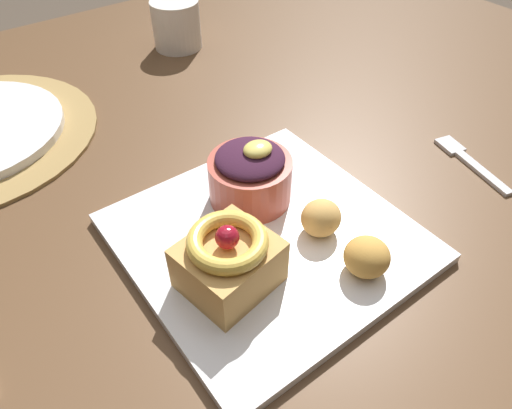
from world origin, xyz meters
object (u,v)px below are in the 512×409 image
object	(u,v)px
fritter_middle	(368,256)
cake_slice	(229,260)
fork	(468,160)
berry_ramekin	(250,175)
coffee_mug	(176,24)
front_plate	(267,237)
fritter_front	(320,219)

from	to	relation	value
fritter_middle	cake_slice	bearing A→B (deg)	150.23
cake_slice	fork	distance (m)	0.37
cake_slice	fritter_middle	world-z (taller)	cake_slice
berry_ramekin	coffee_mug	size ratio (longest dim) A/B	1.10
cake_slice	fritter_middle	distance (m)	0.14
front_plate	coffee_mug	size ratio (longest dim) A/B	3.35
front_plate	fritter_middle	world-z (taller)	fritter_middle
fork	fritter_front	bearing A→B (deg)	100.32
berry_ramekin	fritter_middle	distance (m)	0.16
front_plate	cake_slice	world-z (taller)	cake_slice
fritter_front	fritter_middle	distance (m)	0.07
coffee_mug	fork	bearing A→B (deg)	-75.89
front_plate	berry_ramekin	world-z (taller)	berry_ramekin
fritter_front	fritter_middle	size ratio (longest dim) A/B	0.96
coffee_mug	cake_slice	bearing A→B (deg)	-114.64
berry_ramekin	fritter_front	world-z (taller)	berry_ramekin
front_plate	fritter_front	world-z (taller)	fritter_front
fritter_front	front_plate	bearing A→B (deg)	146.39
cake_slice	front_plate	bearing A→B (deg)	23.02
front_plate	berry_ramekin	bearing A→B (deg)	70.76
fritter_middle	fork	distance (m)	0.25
cake_slice	fritter_front	bearing A→B (deg)	-0.74
fritter_front	coffee_mug	distance (m)	0.52
fritter_middle	coffee_mug	world-z (taller)	coffee_mug
cake_slice	berry_ramekin	distance (m)	0.12
fritter_middle	fork	size ratio (longest dim) A/B	0.36
fork	coffee_mug	xyz separation A→B (m)	(-0.13, 0.52, 0.04)
cake_slice	berry_ramekin	bearing A→B (deg)	44.51
front_plate	fritter_middle	xyz separation A→B (m)	(0.05, -0.10, 0.03)
cake_slice	fritter_front	distance (m)	0.11
fritter_front	fork	size ratio (longest dim) A/B	0.35
front_plate	fork	world-z (taller)	front_plate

